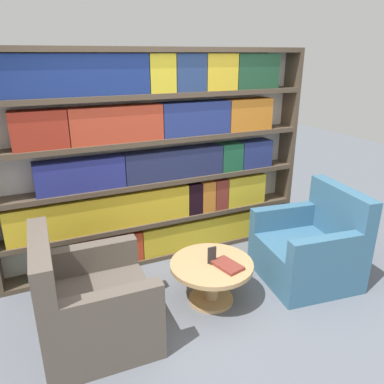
{
  "coord_description": "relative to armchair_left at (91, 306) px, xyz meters",
  "views": [
    {
      "loc": [
        -1.23,
        -2.36,
        2.14
      ],
      "look_at": [
        0.13,
        0.63,
        0.93
      ],
      "focal_mm": 35.0,
      "sensor_mm": 36.0,
      "label": 1
    }
  ],
  "objects": [
    {
      "name": "armchair_right",
      "position": [
        2.15,
        -0.01,
        0.0
      ],
      "size": [
        0.94,
        0.96,
        0.93
      ],
      "rotation": [
        0.0,
        0.0,
        -1.7
      ],
      "color": "#386684",
      "rests_on": "ground_plane"
    },
    {
      "name": "table_sign",
      "position": [
        1.08,
        0.05,
        0.15
      ],
      "size": [
        0.08,
        0.06,
        0.16
      ],
      "color": "black",
      "rests_on": "coffee_table"
    },
    {
      "name": "stray_book",
      "position": [
        1.17,
        -0.07,
        0.1
      ],
      "size": [
        0.23,
        0.3,
        0.03
      ],
      "color": "brown",
      "rests_on": "coffee_table"
    },
    {
      "name": "ground_plane",
      "position": [
        0.95,
        -0.16,
        -0.31
      ],
      "size": [
        14.0,
        14.0,
        0.0
      ],
      "primitive_type": "plane",
      "color": "slate"
    },
    {
      "name": "armchair_left",
      "position": [
        0.0,
        0.0,
        0.0
      ],
      "size": [
        0.86,
        0.88,
        0.93
      ],
      "rotation": [
        0.0,
        0.0,
        1.54
      ],
      "color": "brown",
      "rests_on": "ground_plane"
    },
    {
      "name": "coffee_table",
      "position": [
        1.08,
        0.05,
        -0.03
      ],
      "size": [
        0.74,
        0.74,
        0.4
      ],
      "color": "tan",
      "rests_on": "ground_plane"
    },
    {
      "name": "bookshelf",
      "position": [
        0.94,
        1.06,
        0.79
      ],
      "size": [
        3.32,
        0.3,
        2.2
      ],
      "color": "silver",
      "rests_on": "ground_plane"
    }
  ]
}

